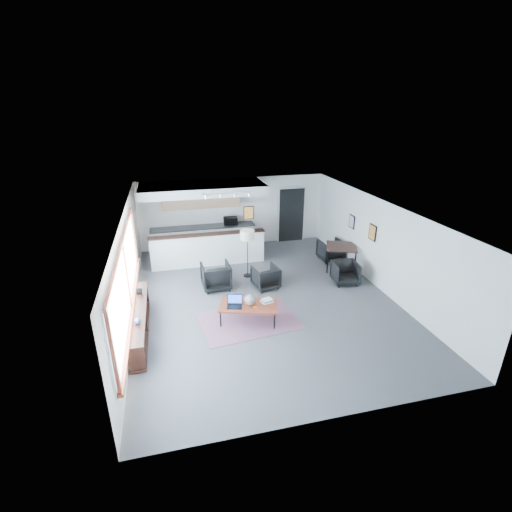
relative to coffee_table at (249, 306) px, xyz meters
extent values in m
cube|color=#474749|center=(0.67, 1.06, -0.44)|extent=(7.00, 9.00, 0.01)
cube|color=white|center=(0.67, 1.06, 2.17)|extent=(7.00, 9.00, 0.01)
cube|color=silver|center=(0.67, 5.56, 0.87)|extent=(7.00, 0.01, 2.60)
cube|color=silver|center=(0.67, -3.45, 0.87)|extent=(7.00, 0.01, 2.60)
cube|color=silver|center=(-2.84, 1.06, 0.87)|extent=(0.01, 9.00, 2.60)
cube|color=silver|center=(4.17, 1.06, 0.87)|extent=(0.01, 9.00, 2.60)
cube|color=#8CBFFF|center=(-2.80, 0.16, 1.07)|extent=(0.02, 5.80, 1.55)
cube|color=maroon|center=(-2.77, 0.16, 0.27)|extent=(0.10, 5.95, 0.06)
cube|color=maroon|center=(-2.78, 0.16, 1.87)|extent=(0.06, 5.95, 0.06)
cube|color=maroon|center=(-2.78, -2.74, 1.07)|extent=(0.06, 0.06, 1.60)
cube|color=maroon|center=(-2.78, 0.16, 1.07)|extent=(0.06, 0.06, 1.60)
cube|color=maroon|center=(-2.78, 3.06, 1.07)|extent=(0.06, 0.06, 1.60)
cube|color=black|center=(-2.63, 0.06, 0.19)|extent=(0.35, 3.00, 0.05)
cube|color=black|center=(-2.63, 0.06, -0.38)|extent=(0.35, 3.00, 0.05)
cube|color=black|center=(-2.63, -1.39, -0.10)|extent=(0.33, 0.04, 0.55)
cube|color=black|center=(-2.63, 0.06, -0.10)|extent=(0.33, 0.04, 0.55)
cube|color=black|center=(-2.63, 1.51, -0.10)|extent=(0.33, 0.04, 0.55)
cube|color=#3359A5|center=(-2.63, -1.24, -0.26)|extent=(0.18, 0.04, 0.20)
cube|color=silver|center=(-2.63, -1.07, -0.25)|extent=(0.18, 0.04, 0.22)
cube|color=maroon|center=(-2.63, -0.90, -0.24)|extent=(0.18, 0.04, 0.24)
cube|color=black|center=(-2.63, -0.73, -0.26)|extent=(0.18, 0.04, 0.20)
cube|color=#3359A5|center=(-2.63, -0.56, -0.25)|extent=(0.18, 0.04, 0.22)
cube|color=silver|center=(-2.63, -0.39, -0.24)|extent=(0.18, 0.04, 0.24)
cube|color=maroon|center=(-2.63, -0.22, -0.26)|extent=(0.18, 0.04, 0.20)
cube|color=black|center=(-2.63, -0.05, -0.25)|extent=(0.18, 0.04, 0.22)
cube|color=#3359A5|center=(-2.63, 0.12, -0.24)|extent=(0.18, 0.03, 0.24)
cube|color=silver|center=(-2.63, 0.29, -0.26)|extent=(0.18, 0.03, 0.20)
cube|color=maroon|center=(-2.63, 0.46, -0.25)|extent=(0.18, 0.03, 0.22)
cube|color=black|center=(-2.63, 0.63, -0.24)|extent=(0.18, 0.04, 0.24)
cube|color=black|center=(-2.63, 0.86, 0.30)|extent=(0.14, 0.02, 0.18)
sphere|color=#264C99|center=(-2.61, -0.54, 0.28)|extent=(0.14, 0.14, 0.14)
cube|color=white|center=(-0.53, 3.76, 0.12)|extent=(3.80, 0.25, 1.10)
cube|color=black|center=(-0.53, 3.76, 0.68)|extent=(3.85, 0.32, 0.04)
cube|color=white|center=(-0.53, 5.21, 0.02)|extent=(3.80, 0.60, 0.90)
cube|color=#2D2D2D|center=(-0.53, 5.21, 0.48)|extent=(3.82, 0.62, 0.04)
cube|color=#A97D59|center=(-0.53, 5.36, 1.52)|extent=(2.80, 0.35, 0.70)
cube|color=white|center=(-0.53, 4.66, 2.02)|extent=(4.20, 1.80, 0.30)
cube|color=black|center=(0.87, 3.77, 1.32)|extent=(0.35, 0.03, 0.45)
cube|color=orange|center=(0.87, 3.75, 1.32)|extent=(0.30, 0.01, 0.40)
cube|color=black|center=(2.97, 5.48, 0.62)|extent=(1.00, 0.12, 2.10)
cube|color=white|center=(2.45, 5.49, 0.62)|extent=(0.06, 0.10, 2.10)
cube|color=white|center=(3.49, 5.49, 0.62)|extent=(0.06, 0.10, 2.10)
cube|color=white|center=(2.97, 5.49, 1.69)|extent=(1.10, 0.10, 0.06)
cube|color=silver|center=(0.07, 3.26, 2.13)|extent=(1.60, 0.04, 0.04)
cylinder|color=silver|center=(-0.58, 3.26, 2.05)|extent=(0.07, 0.07, 0.09)
cylinder|color=silver|center=(-0.13, 3.26, 2.05)|extent=(0.07, 0.07, 0.09)
cylinder|color=silver|center=(0.32, 3.26, 2.05)|extent=(0.07, 0.07, 0.09)
cylinder|color=silver|center=(0.77, 3.26, 2.05)|extent=(0.07, 0.07, 0.09)
cube|color=black|center=(4.14, 1.46, 1.12)|extent=(0.03, 0.38, 0.48)
cube|color=orange|center=(4.12, 1.46, 1.12)|extent=(0.00, 0.32, 0.42)
cube|color=black|center=(4.14, 2.76, 1.07)|extent=(0.03, 0.34, 0.44)
cube|color=#859FC5|center=(4.12, 2.76, 1.07)|extent=(0.00, 0.28, 0.38)
cube|color=#693E50|center=(0.00, 0.00, -0.42)|extent=(2.60, 1.93, 0.01)
cube|color=maroon|center=(0.00, 0.00, 0.01)|extent=(1.59, 1.17, 0.05)
cube|color=black|center=(-0.73, -0.11, -0.22)|extent=(0.04, 0.04, 0.42)
cube|color=black|center=(-0.53, 0.51, -0.22)|extent=(0.04, 0.04, 0.42)
cube|color=black|center=(0.53, -0.51, -0.22)|extent=(0.04, 0.04, 0.42)
cube|color=black|center=(0.73, 0.11, -0.22)|extent=(0.04, 0.04, 0.42)
cube|color=black|center=(-0.10, -0.31, -0.03)|extent=(1.31, 0.45, 0.03)
cube|color=black|center=(0.10, 0.31, -0.03)|extent=(1.31, 0.45, 0.03)
cube|color=black|center=(-0.36, -0.02, 0.05)|extent=(0.42, 0.35, 0.02)
cube|color=black|center=(-0.32, 0.11, 0.18)|extent=(0.37, 0.16, 0.24)
cube|color=blue|center=(-0.32, 0.10, 0.18)|extent=(0.34, 0.13, 0.21)
sphere|color=gray|center=(0.04, -0.01, 0.17)|extent=(0.28, 0.28, 0.28)
cube|color=silver|center=(0.48, 0.02, 0.05)|extent=(0.35, 0.31, 0.03)
cube|color=#3359A5|center=(0.48, 0.02, 0.08)|extent=(0.31, 0.28, 0.03)
cube|color=silver|center=(0.48, 0.00, 0.11)|extent=(0.29, 0.25, 0.03)
cube|color=#E5590C|center=(0.12, -0.16, 0.04)|extent=(0.11, 0.11, 0.01)
imported|color=black|center=(-0.53, 2.02, -0.01)|extent=(0.85, 0.80, 0.84)
imported|color=black|center=(0.91, 1.71, -0.07)|extent=(0.81, 0.77, 0.73)
cylinder|color=black|center=(0.56, 2.60, -0.42)|extent=(0.35, 0.35, 0.03)
cylinder|color=black|center=(0.56, 2.60, 0.24)|extent=(0.03, 0.03, 1.29)
cylinder|color=beige|center=(0.56, 2.60, 0.96)|extent=(0.57, 0.57, 0.29)
cube|color=black|center=(3.67, 2.40, 0.36)|extent=(1.26, 1.26, 0.04)
cylinder|color=black|center=(3.11, 2.18, -0.05)|extent=(0.06, 0.06, 0.77)
cylinder|color=black|center=(3.45, 2.97, -0.05)|extent=(0.06, 0.06, 0.77)
cylinder|color=black|center=(3.89, 1.84, -0.05)|extent=(0.06, 0.06, 0.77)
cylinder|color=black|center=(4.23, 2.63, -0.05)|extent=(0.06, 0.06, 0.77)
imported|color=black|center=(3.34, 1.39, -0.11)|extent=(0.66, 0.63, 0.64)
imported|color=black|center=(3.67, 3.19, -0.09)|extent=(0.68, 0.64, 0.67)
imported|color=black|center=(0.49, 5.21, 0.67)|extent=(0.52, 0.31, 0.34)
camera|label=1|loc=(-1.75, -7.90, 4.66)|focal=26.00mm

